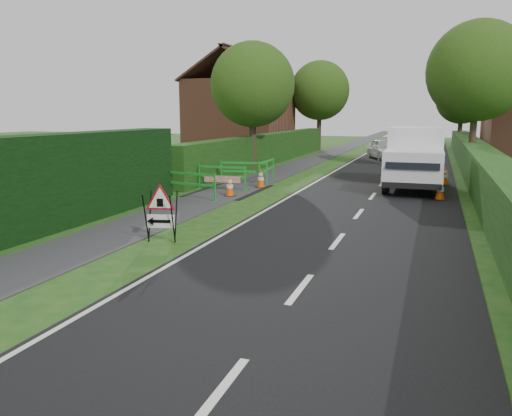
# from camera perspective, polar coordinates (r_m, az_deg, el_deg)

# --- Properties ---
(ground) EXTENTS (120.00, 120.00, 0.00)m
(ground) POSITION_cam_1_polar(r_m,az_deg,el_deg) (8.96, -12.54, -9.33)
(ground) COLOR #194915
(ground) RESTS_ON ground
(road_surface) EXTENTS (6.00, 90.00, 0.02)m
(road_surface) POSITION_cam_1_polar(r_m,az_deg,el_deg) (42.23, 16.95, 6.23)
(road_surface) COLOR black
(road_surface) RESTS_ON ground
(footpath) EXTENTS (2.00, 90.00, 0.02)m
(footpath) POSITION_cam_1_polar(r_m,az_deg,el_deg) (42.86, 9.55, 6.61)
(footpath) COLOR #2D2D30
(footpath) RESTS_ON ground
(hedge_west_far) EXTENTS (1.00, 24.00, 1.80)m
(hedge_west_far) POSITION_cam_1_polar(r_m,az_deg,el_deg) (30.76, 1.49, 5.14)
(hedge_west_far) COLOR #14380F
(hedge_west_far) RESTS_ON ground
(hedge_east) EXTENTS (1.20, 50.00, 1.50)m
(hedge_east) POSITION_cam_1_polar(r_m,az_deg,el_deg) (23.35, 24.29, 2.37)
(hedge_east) COLOR #14380F
(hedge_east) RESTS_ON ground
(house_west) EXTENTS (7.50, 7.40, 7.88)m
(house_west) POSITION_cam_1_polar(r_m,az_deg,el_deg) (39.83, -1.77, 10.60)
(house_west) COLOR brown
(house_west) RESTS_ON ground
(tree_nw) EXTENTS (4.40, 4.40, 6.70)m
(tree_nw) POSITION_cam_1_polar(r_m,az_deg,el_deg) (26.74, -0.39, 13.90)
(tree_nw) COLOR #2D2116
(tree_nw) RESTS_ON ground
(tree_ne) EXTENTS (5.20, 5.20, 7.79)m
(tree_ne) POSITION_cam_1_polar(r_m,az_deg,el_deg) (29.21, 24.01, 14.10)
(tree_ne) COLOR #2D2116
(tree_ne) RESTS_ON ground
(tree_fw) EXTENTS (4.80, 4.80, 7.24)m
(tree_fw) POSITION_cam_1_polar(r_m,az_deg,el_deg) (42.12, 7.31, 13.16)
(tree_fw) COLOR #2D2116
(tree_fw) RESTS_ON ground
(tree_fe) EXTENTS (4.20, 4.20, 6.33)m
(tree_fe) POSITION_cam_1_polar(r_m,az_deg,el_deg) (45.12, 22.51, 11.51)
(tree_fe) COLOR #2D2116
(tree_fe) RESTS_ON ground
(triangle_sign) EXTENTS (0.98, 0.98, 1.19)m
(triangle_sign) POSITION_cam_1_polar(r_m,az_deg,el_deg) (11.92, -11.04, -0.11)
(triangle_sign) COLOR black
(triangle_sign) RESTS_ON ground
(works_van) EXTENTS (2.19, 5.43, 2.46)m
(works_van) POSITION_cam_1_polar(r_m,az_deg,el_deg) (21.28, 17.72, 5.62)
(works_van) COLOR silver
(works_van) RESTS_ON ground
(traffic_cone_0) EXTENTS (0.38, 0.38, 0.79)m
(traffic_cone_0) POSITION_cam_1_polar(r_m,az_deg,el_deg) (18.83, 20.31, 2.04)
(traffic_cone_0) COLOR black
(traffic_cone_0) RESTS_ON ground
(traffic_cone_1) EXTENTS (0.38, 0.38, 0.79)m
(traffic_cone_1) POSITION_cam_1_polar(r_m,az_deg,el_deg) (20.59, 20.25, 2.75)
(traffic_cone_1) COLOR black
(traffic_cone_1) RESTS_ON ground
(traffic_cone_2) EXTENTS (0.38, 0.38, 0.79)m
(traffic_cone_2) POSITION_cam_1_polar(r_m,az_deg,el_deg) (22.87, 20.78, 3.46)
(traffic_cone_2) COLOR black
(traffic_cone_2) RESTS_ON ground
(traffic_cone_3) EXTENTS (0.38, 0.38, 0.79)m
(traffic_cone_3) POSITION_cam_1_polar(r_m,az_deg,el_deg) (18.45, -3.03, 2.54)
(traffic_cone_3) COLOR black
(traffic_cone_3) RESTS_ON ground
(traffic_cone_4) EXTENTS (0.38, 0.38, 0.79)m
(traffic_cone_4) POSITION_cam_1_polar(r_m,az_deg,el_deg) (20.56, 0.55, 3.40)
(traffic_cone_4) COLOR black
(traffic_cone_4) RESTS_ON ground
(ped_barrier_0) EXTENTS (2.09, 0.76, 1.00)m
(ped_barrier_0) POSITION_cam_1_polar(r_m,az_deg,el_deg) (17.87, -7.34, 2.96)
(ped_barrier_0) COLOR #1A9027
(ped_barrier_0) RESTS_ON ground
(ped_barrier_1) EXTENTS (2.06, 0.35, 1.00)m
(ped_barrier_1) POSITION_cam_1_polar(r_m,az_deg,el_deg) (20.01, -3.93, 3.86)
(ped_barrier_1) COLOR #1A9027
(ped_barrier_1) RESTS_ON ground
(ped_barrier_2) EXTENTS (2.09, 0.72, 1.00)m
(ped_barrier_2) POSITION_cam_1_polar(r_m,az_deg,el_deg) (21.67, -1.39, 4.42)
(ped_barrier_2) COLOR #1A9027
(ped_barrier_2) RESTS_ON ground
(ped_barrier_3) EXTENTS (0.36, 2.06, 1.00)m
(ped_barrier_3) POSITION_cam_1_polar(r_m,az_deg,el_deg) (22.37, 1.22, 4.62)
(ped_barrier_3) COLOR #1A9027
(ped_barrier_3) RESTS_ON ground
(redwhite_plank) EXTENTS (1.50, 0.18, 0.25)m
(redwhite_plank) POSITION_cam_1_polar(r_m,az_deg,el_deg) (19.99, -3.88, 2.03)
(redwhite_plank) COLOR red
(redwhite_plank) RESTS_ON ground
(hatchback_car) EXTENTS (3.04, 4.36, 1.38)m
(hatchback_car) POSITION_cam_1_polar(r_m,az_deg,el_deg) (34.39, 14.51, 6.55)
(hatchback_car) COLOR white
(hatchback_car) RESTS_ON ground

